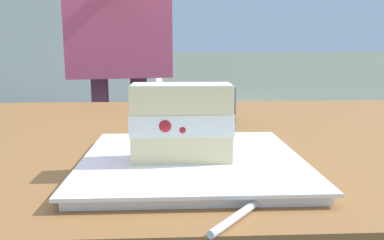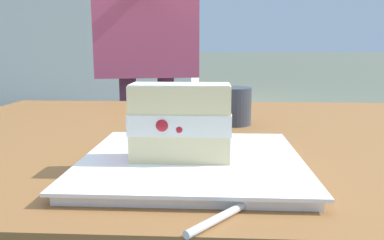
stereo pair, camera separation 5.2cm
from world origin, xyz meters
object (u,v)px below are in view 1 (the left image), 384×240
object	(u,v)px
coffee_cup	(217,105)
diner_person	(117,15)
cake_slice	(181,122)
dessert_plate	(192,162)
patio_table	(264,175)
dessert_fork	(261,199)

from	to	relation	value
coffee_cup	diner_person	size ratio (longest dim) A/B	0.05
cake_slice	dessert_plate	bearing A→B (deg)	47.55
patio_table	coffee_cup	size ratio (longest dim) A/B	18.06
dessert_fork	diner_person	world-z (taller)	diner_person
patio_table	diner_person	distance (m)	0.99
dessert_plate	dessert_fork	bearing A→B (deg)	-62.30
patio_table	dessert_fork	size ratio (longest dim) A/B	10.11
patio_table	cake_slice	xyz separation A→B (m)	(-0.17, -0.25, 0.16)
dessert_plate	cake_slice	xyz separation A→B (m)	(-0.01, -0.02, 0.06)
patio_table	dessert_plate	bearing A→B (deg)	-123.91
diner_person	patio_table	bearing A→B (deg)	-64.33
dessert_plate	patio_table	bearing A→B (deg)	56.09
patio_table	dessert_plate	world-z (taller)	dessert_plate
cake_slice	diner_person	distance (m)	1.12
cake_slice	coffee_cup	bearing A→B (deg)	75.55
diner_person	coffee_cup	bearing A→B (deg)	-67.43
coffee_cup	diner_person	xyz separation A→B (m)	(-0.31, 0.75, 0.24)
dessert_fork	coffee_cup	size ratio (longest dim) A/B	1.79
diner_person	dessert_fork	bearing A→B (deg)	-75.45
patio_table	dessert_plate	distance (m)	0.30
patio_table	dessert_fork	distance (m)	0.38
dessert_plate	diner_person	size ratio (longest dim) A/B	0.20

